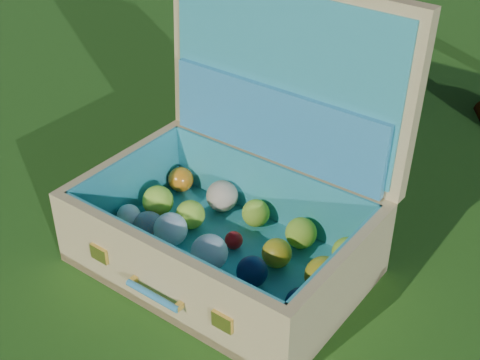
# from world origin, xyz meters

# --- Properties ---
(ground) EXTENTS (60.00, 60.00, 0.00)m
(ground) POSITION_xyz_m (0.00, 0.00, 0.00)
(ground) COLOR #215114
(ground) RESTS_ON ground
(stray_ball) EXTENTS (0.08, 0.08, 0.08)m
(stray_ball) POSITION_xyz_m (-0.38, -0.18, 0.04)
(stray_ball) COLOR teal
(stray_ball) RESTS_ON ground
(suitcase) EXTENTS (0.69, 0.56, 0.61)m
(suitcase) POSITION_xyz_m (-0.17, -0.09, 0.17)
(suitcase) COLOR #D8B774
(suitcase) RESTS_ON ground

